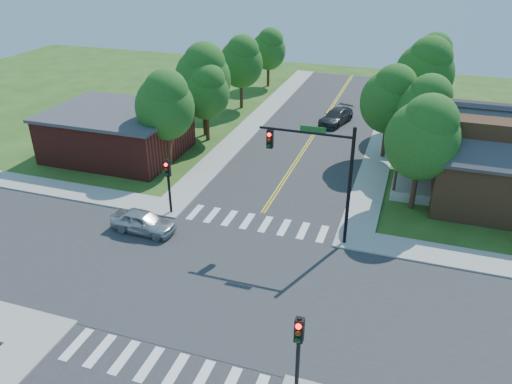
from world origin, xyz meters
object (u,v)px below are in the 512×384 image
(signal_mast_ne, at_px, (320,164))
(car_silver, at_px, (143,222))
(car_dgrey, at_px, (336,117))
(signal_pole_se, at_px, (299,342))
(signal_pole_nw, at_px, (168,177))

(signal_mast_ne, bearing_deg, car_silver, -165.94)
(signal_mast_ne, distance_m, car_dgrey, 21.09)
(signal_mast_ne, bearing_deg, car_dgrey, 97.18)
(signal_pole_se, bearing_deg, signal_pole_nw, 135.00)
(signal_pole_nw, bearing_deg, signal_mast_ne, 0.07)
(car_dgrey, bearing_deg, signal_pole_nw, -92.95)
(signal_pole_se, height_order, car_dgrey, signal_pole_se)
(signal_mast_ne, height_order, signal_pole_nw, signal_mast_ne)
(signal_pole_se, distance_m, car_silver, 14.75)
(signal_pole_se, bearing_deg, signal_mast_ne, 98.56)
(signal_pole_nw, bearing_deg, car_silver, -102.28)
(signal_pole_se, xyz_separation_m, signal_pole_nw, (-11.20, 11.20, 0.00))
(signal_pole_nw, xyz_separation_m, car_dgrey, (6.93, 20.52, -1.98))
(signal_pole_nw, height_order, car_silver, signal_pole_nw)
(car_silver, distance_m, car_dgrey, 24.22)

